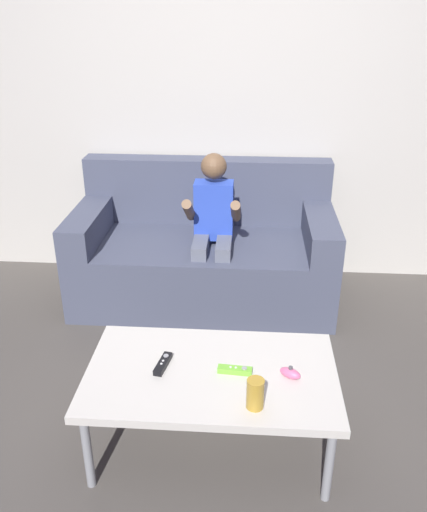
{
  "coord_description": "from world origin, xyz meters",
  "views": [
    {
      "loc": [
        0.14,
        -1.68,
        1.75
      ],
      "look_at": [
        -0.03,
        0.75,
        0.59
      ],
      "focal_mm": 37.36,
      "sensor_mm": 36.0,
      "label": 1
    }
  ],
  "objects": [
    {
      "name": "nunchuk_pink",
      "position": [
        0.33,
        0.06,
        0.41
      ],
      "size": [
        0.1,
        0.08,
        0.05
      ],
      "color": "pink",
      "rests_on": "coffee_table"
    },
    {
      "name": "person_seated_on_couch",
      "position": [
        -0.07,
        1.24,
        0.55
      ],
      "size": [
        0.33,
        0.4,
        0.97
      ],
      "color": "slate",
      "rests_on": "ground"
    },
    {
      "name": "coffee_table",
      "position": [
        0.01,
        0.07,
        0.36
      ],
      "size": [
        1.03,
        0.61,
        0.39
      ],
      "color": "beige",
      "rests_on": "ground"
    },
    {
      "name": "ground_plane",
      "position": [
        0.0,
        0.0,
        0.0
      ],
      "size": [
        10.17,
        10.17,
        0.0
      ],
      "primitive_type": "plane",
      "color": "#4C4742"
    },
    {
      "name": "soda_can",
      "position": [
        0.18,
        -0.13,
        0.45
      ],
      "size": [
        0.07,
        0.07,
        0.12
      ],
      "primitive_type": "cylinder",
      "color": "#B78C2D",
      "rests_on": "coffee_table"
    },
    {
      "name": "game_remote_black_near_edge",
      "position": [
        -0.2,
        0.09,
        0.4
      ],
      "size": [
        0.06,
        0.14,
        0.03
      ],
      "color": "black",
      "rests_on": "coffee_table"
    },
    {
      "name": "game_remote_lime_far_corner",
      "position": [
        0.1,
        0.07,
        0.4
      ],
      "size": [
        0.14,
        0.05,
        0.03
      ],
      "color": "#72C638",
      "rests_on": "coffee_table"
    },
    {
      "name": "wall_back",
      "position": [
        0.0,
        1.81,
        1.25
      ],
      "size": [
        5.09,
        0.05,
        2.5
      ],
      "primitive_type": "cube",
      "color": "beige",
      "rests_on": "ground"
    },
    {
      "name": "couch",
      "position": [
        -0.14,
        1.42,
        0.3
      ],
      "size": [
        1.61,
        0.8,
        0.84
      ],
      "color": "#474C60",
      "rests_on": "ground"
    }
  ]
}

